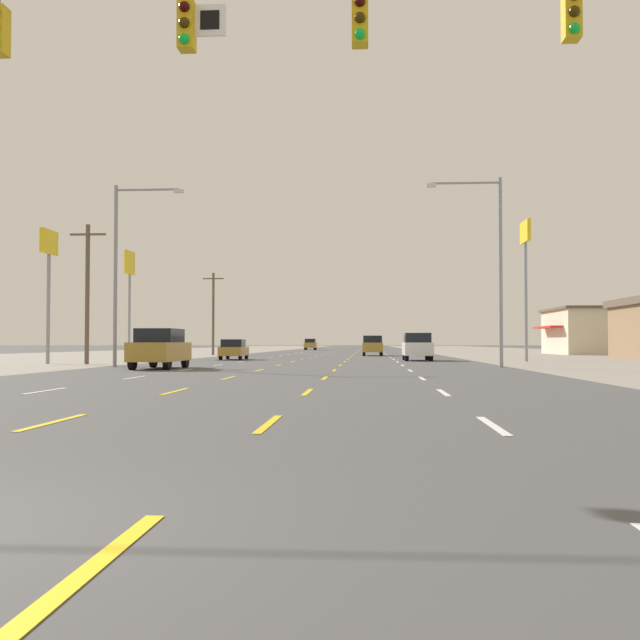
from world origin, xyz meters
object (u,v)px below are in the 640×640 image
Objects in this scene: pole_sign_right_row_1 at (525,254)px; streetlight_right_row_0 at (493,258)px; suv_far_right_near at (417,346)px; pole_sign_left_row_2 at (130,276)px; suv_far_left_nearest at (160,348)px; suv_far_left_far at (310,344)px; hatchback_far_left_mid at (234,349)px; pole_sign_left_row_1 at (49,262)px; streetlight_left_row_0 at (122,262)px; suv_inner_right_midfar at (373,345)px.

streetlight_right_row_0 is at bearing -108.83° from pole_sign_right_row_1.
streetlight_right_row_0 is (2.93, -14.99, 4.64)m from suv_far_right_near.
pole_sign_left_row_2 is at bearing 138.91° from streetlight_right_row_0.
suv_far_left_far is (0.03, 94.60, 0.00)m from suv_far_left_nearest.
suv_far_left_far is 0.54× the size of pole_sign_left_row_2.
pole_sign_right_row_1 reaches higher than suv_far_left_nearest.
pole_sign_right_row_1 is at bearing -12.25° from hatchback_far_left_mid.
pole_sign_right_row_1 is at bearing 13.63° from pole_sign_left_row_1.
suv_far_left_far is 82.44m from pole_sign_right_row_1.
streetlight_right_row_0 is at bearing -0.00° from streetlight_left_row_0.
streetlight_left_row_0 reaches higher than suv_far_right_near.
suv_far_left_nearest is 1.00× the size of suv_inner_right_midfar.
suv_inner_right_midfar is (10.73, 37.11, 0.00)m from suv_far_left_nearest.
hatchback_far_left_mid is at bearing 167.75° from pole_sign_right_row_1.
streetlight_left_row_0 is (6.39, -5.30, -0.65)m from pole_sign_left_row_1.
streetlight_left_row_0 reaches higher than suv_far_left_nearest.
suv_inner_right_midfar is at bearing 73.88° from suv_far_left_nearest.
suv_far_left_nearest is 38.63m from suv_inner_right_midfar.
suv_inner_right_midfar is at bearing 28.06° from pole_sign_left_row_2.
streetlight_right_row_0 is (19.56, -0.00, 0.08)m from streetlight_left_row_0.
suv_inner_right_midfar is 0.50× the size of streetlight_right_row_0.
suv_far_right_near is 25.51m from pole_sign_left_row_1.
suv_far_left_nearest is 0.60× the size of pole_sign_left_row_1.
suv_far_left_nearest is 17.57m from streetlight_right_row_0.
suv_far_left_nearest is at bearing -90.02° from suv_far_left_far.
streetlight_left_row_0 reaches higher than suv_far_left_far.
pole_sign_left_row_1 is 8.33m from streetlight_left_row_0.
hatchback_far_left_mid is 13.51m from pole_sign_left_row_2.
pole_sign_right_row_1 is at bearing 71.17° from streetlight_right_row_0.
suv_far_left_nearest is 26.72m from pole_sign_right_row_1.
pole_sign_left_row_2 is at bearing -151.94° from suv_inner_right_midfar.
pole_sign_left_row_2 is at bearing 160.51° from suv_far_right_near.
suv_far_left_nearest is at bearing -90.16° from hatchback_far_left_mid.
hatchback_far_left_mid is at bearing 170.86° from suv_far_right_near.
pole_sign_right_row_1 is (21.04, -79.46, 6.37)m from suv_far_left_far.
hatchback_far_left_mid is at bearing 89.84° from suv_far_left_nearest.
streetlight_right_row_0 reaches higher than pole_sign_right_row_1.
pole_sign_left_row_2 is 0.94× the size of streetlight_left_row_0.
streetlight_right_row_0 is at bearing 8.49° from suv_far_left_nearest.
pole_sign_left_row_1 is 26.50m from streetlight_right_row_0.
suv_far_left_far is 0.50× the size of streetlight_left_row_0.
suv_far_left_far is at bearing 83.93° from pole_sign_left_row_1.
suv_far_left_far is at bearing 88.24° from streetlight_left_row_0.
pole_sign_right_row_1 is at bearing -17.94° from suv_far_right_near.
pole_sign_left_row_1 is 31.17m from pole_sign_right_row_1.
hatchback_far_left_mid is 20.42m from suv_inner_right_midfar.
suv_far_left_nearest is 94.60m from suv_far_left_far.
pole_sign_left_row_2 is at bearing -98.44° from suv_far_left_far.
hatchback_far_left_mid is at bearing -89.98° from suv_far_left_far.
suv_far_right_near and suv_far_left_far have the same top height.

